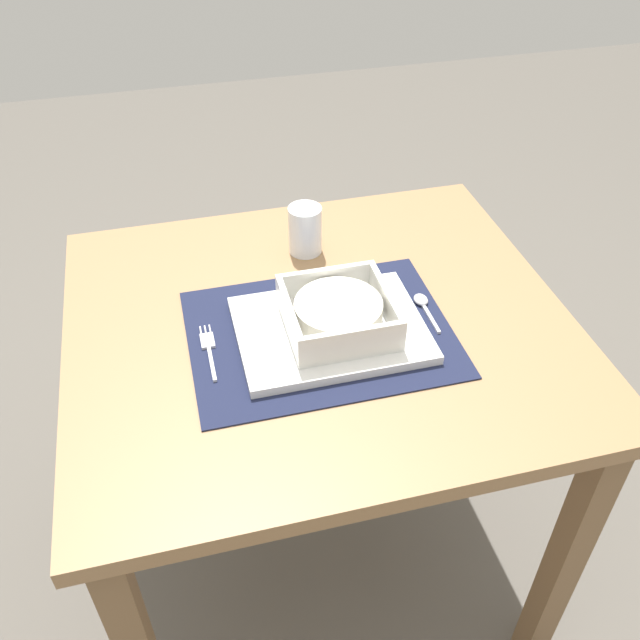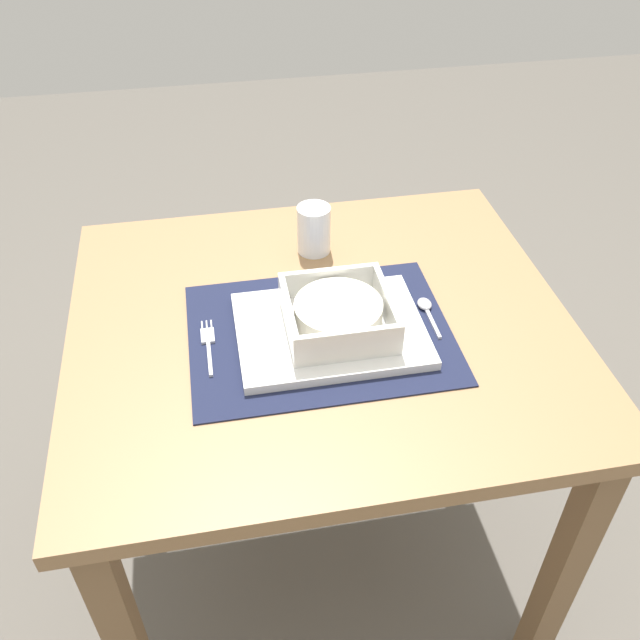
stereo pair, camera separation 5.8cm
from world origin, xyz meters
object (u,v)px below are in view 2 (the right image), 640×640
(spoon, at_px, (425,306))
(butter_knife, at_px, (413,318))
(dining_table, at_px, (321,367))
(porridge_bowl, at_px, (338,315))
(drinking_glass, at_px, (314,232))
(fork, at_px, (208,343))

(spoon, distance_m, butter_knife, 0.04)
(dining_table, distance_m, butter_knife, 0.20)
(porridge_bowl, height_order, drinking_glass, drinking_glass)
(fork, distance_m, spoon, 0.37)
(porridge_bowl, bearing_deg, dining_table, 115.46)
(porridge_bowl, distance_m, butter_knife, 0.14)
(spoon, relative_size, drinking_glass, 1.14)
(dining_table, distance_m, porridge_bowl, 0.16)
(dining_table, relative_size, fork, 6.35)
(dining_table, bearing_deg, drinking_glass, 83.19)
(dining_table, height_order, spoon, spoon)
(spoon, bearing_deg, fork, -174.54)
(dining_table, height_order, porridge_bowl, porridge_bowl)
(porridge_bowl, bearing_deg, butter_knife, 5.21)
(dining_table, bearing_deg, spoon, -1.88)
(fork, relative_size, drinking_glass, 1.41)
(dining_table, relative_size, butter_knife, 6.29)
(porridge_bowl, bearing_deg, drinking_glass, 89.00)
(dining_table, relative_size, spoon, 7.86)
(fork, height_order, drinking_glass, drinking_glass)
(fork, xyz_separation_m, butter_knife, (0.34, -0.00, 0.00))
(dining_table, height_order, fork, fork)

